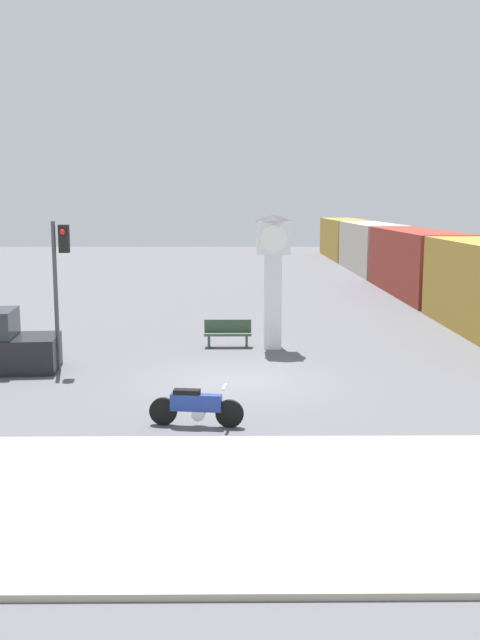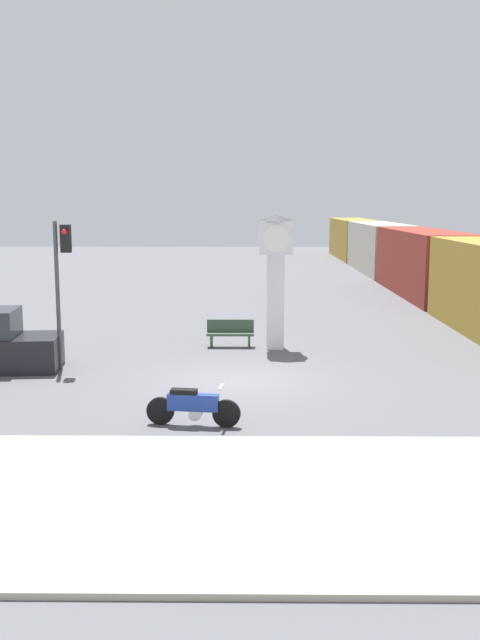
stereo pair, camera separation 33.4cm
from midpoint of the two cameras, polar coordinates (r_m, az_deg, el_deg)
ground_plane at (r=19.76m, az=-0.71°, el=-4.85°), size 120.00×120.00×0.00m
sidewalk_strip at (r=12.09m, az=-0.86°, el=-14.06°), size 36.00×6.00×0.10m
motorcycle at (r=15.76m, az=-4.16°, el=-6.91°), size 2.09×0.50×0.93m
clock_tower at (r=23.68m, az=2.25°, el=4.80°), size 1.29×1.29×4.46m
freight_train at (r=45.40m, az=11.75°, el=5.20°), size 2.80×50.24×3.40m
traffic_light at (r=21.22m, az=-14.66°, el=3.99°), size 0.50×0.35×4.34m
bench at (r=24.21m, az=-1.38°, el=-1.02°), size 1.60×0.44×0.92m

